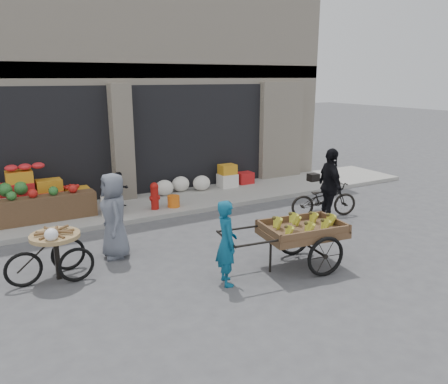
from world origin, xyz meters
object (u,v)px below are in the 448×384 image
seated_person (120,190)px  tricycle_cart (56,249)px  orange_bucket (174,201)px  bicycle (324,199)px  banana_cart (300,228)px  cyclist (330,186)px  vendor_woman (227,243)px  pineapple_bin (112,205)px  fire_hydrant (155,195)px  vendor_grey (114,216)px

seated_person → tricycle_cart: seated_person is taller
orange_bucket → bicycle: size_ratio=0.19×
banana_cart → cyclist: (2.29, 1.69, 0.15)m
seated_person → tricycle_cart: size_ratio=0.65×
vendor_woman → pineapple_bin: bearing=22.8°
orange_bucket → banana_cart: size_ratio=0.12×
fire_hydrant → vendor_woman: size_ratio=0.48×
pineapple_bin → vendor_woman: 4.47m
seated_person → vendor_grey: size_ratio=0.55×
orange_bucket → seated_person: size_ratio=0.34×
banana_cart → vendor_woman: vendor_woman is taller
banana_cart → bicycle: size_ratio=1.52×
cyclist → vendor_woman: bearing=131.4°
tricycle_cart → banana_cart: bearing=-26.1°
orange_bucket → vendor_grey: size_ratio=0.19×
seated_person → tricycle_cart: bearing=-132.3°
banana_cart → tricycle_cart: banana_cart is taller
vendor_woman → tricycle_cart: 2.96m
fire_hydrant → tricycle_cart: tricycle_cart is taller
banana_cart → tricycle_cart: (-3.99, 1.67, -0.20)m
orange_bucket → vendor_woman: vendor_woman is taller
pineapple_bin → banana_cart: 5.02m
seated_person → cyclist: size_ratio=0.51×
tricycle_cart → seated_person: bearing=54.4°
orange_bucket → bicycle: (3.13, -2.28, 0.18)m
seated_person → tricycle_cart: (-2.15, -3.40, -0.02)m
vendor_woman → bicycle: bearing=-50.1°
seated_person → cyclist: bearing=-49.3°
tricycle_cart → vendor_woman: bearing=-36.1°
seated_person → bicycle: seated_person is taller
seated_person → banana_cart: bearing=-80.0°
banana_cart → vendor_grey: 3.55m
fire_hydrant → seated_person: 0.96m
pineapple_bin → banana_cart: banana_cart is taller
tricycle_cart → bicycle: (6.48, 0.42, -0.11)m
bicycle → seated_person: bearing=73.8°
bicycle → cyclist: bearing=171.8°
banana_cart → bicycle: 3.26m
orange_bucket → seated_person: 1.42m
orange_bucket → vendor_grey: 3.15m
tricycle_cart → bicycle: size_ratio=0.84×
pineapple_bin → orange_bucket: (1.60, -0.10, -0.10)m
tricycle_cart → pineapple_bin: bearing=54.7°
cyclist → banana_cart: bearing=144.8°
orange_bucket → cyclist: bearing=-42.4°
fire_hydrant → bicycle: bearing=-32.7°
pineapple_bin → seated_person: bearing=56.3°
pineapple_bin → cyclist: 5.34m
cyclist → vendor_grey: bearing=103.1°
pineapple_bin → fire_hydrant: fire_hydrant is taller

